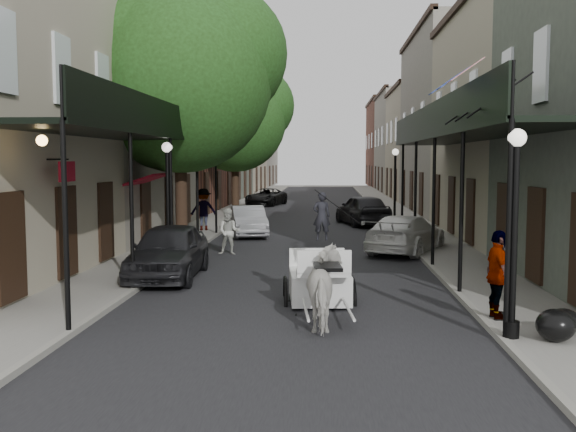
# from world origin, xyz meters

# --- Properties ---
(ground) EXTENTS (140.00, 140.00, 0.00)m
(ground) POSITION_xyz_m (0.00, 0.00, 0.00)
(ground) COLOR gray
(ground) RESTS_ON ground
(road) EXTENTS (8.00, 90.00, 0.01)m
(road) POSITION_xyz_m (0.00, 20.00, 0.01)
(road) COLOR black
(road) RESTS_ON ground
(sidewalk_left) EXTENTS (2.20, 90.00, 0.12)m
(sidewalk_left) POSITION_xyz_m (-5.00, 20.00, 0.06)
(sidewalk_left) COLOR gray
(sidewalk_left) RESTS_ON ground
(sidewalk_right) EXTENTS (2.20, 90.00, 0.12)m
(sidewalk_right) POSITION_xyz_m (5.00, 20.00, 0.06)
(sidewalk_right) COLOR gray
(sidewalk_right) RESTS_ON ground
(building_row_left) EXTENTS (5.00, 80.00, 10.50)m
(building_row_left) POSITION_xyz_m (-8.60, 30.00, 5.25)
(building_row_left) COLOR #9F967F
(building_row_left) RESTS_ON ground
(building_row_right) EXTENTS (5.00, 80.00, 10.50)m
(building_row_right) POSITION_xyz_m (8.60, 30.00, 5.25)
(building_row_right) COLOR gray
(building_row_right) RESTS_ON ground
(gallery_left) EXTENTS (2.20, 18.05, 4.88)m
(gallery_left) POSITION_xyz_m (-4.79, 6.98, 4.05)
(gallery_left) COLOR black
(gallery_left) RESTS_ON sidewalk_left
(gallery_right) EXTENTS (2.20, 18.05, 4.88)m
(gallery_right) POSITION_xyz_m (4.79, 6.98, 4.05)
(gallery_right) COLOR black
(gallery_right) RESTS_ON sidewalk_right
(tree_near) EXTENTS (7.31, 6.80, 9.63)m
(tree_near) POSITION_xyz_m (-4.20, 10.18, 6.49)
(tree_near) COLOR #382619
(tree_near) RESTS_ON sidewalk_left
(tree_far) EXTENTS (6.45, 6.00, 8.61)m
(tree_far) POSITION_xyz_m (-4.25, 24.18, 5.84)
(tree_far) COLOR #382619
(tree_far) RESTS_ON sidewalk_left
(lamppost_right_near) EXTENTS (0.32, 0.32, 3.71)m
(lamppost_right_near) POSITION_xyz_m (4.10, -2.00, 2.05)
(lamppost_right_near) COLOR black
(lamppost_right_near) RESTS_ON sidewalk_right
(lamppost_left) EXTENTS (0.32, 0.32, 3.71)m
(lamppost_left) POSITION_xyz_m (-4.10, 6.00, 2.05)
(lamppost_left) COLOR black
(lamppost_left) RESTS_ON sidewalk_left
(lamppost_right_far) EXTENTS (0.32, 0.32, 3.71)m
(lamppost_right_far) POSITION_xyz_m (4.10, 18.00, 2.05)
(lamppost_right_far) COLOR black
(lamppost_right_far) RESTS_ON sidewalk_right
(horse) EXTENTS (1.01, 1.92, 1.56)m
(horse) POSITION_xyz_m (0.83, -1.00, 0.78)
(horse) COLOR silver
(horse) RESTS_ON ground
(carriage) EXTENTS (1.74, 2.41, 2.61)m
(carriage) POSITION_xyz_m (0.60, 1.42, 1.02)
(carriage) COLOR black
(carriage) RESTS_ON ground
(pedestrian_walking) EXTENTS (0.78, 0.61, 1.60)m
(pedestrian_walking) POSITION_xyz_m (-2.59, 8.47, 0.80)
(pedestrian_walking) COLOR beige
(pedestrian_walking) RESTS_ON ground
(pedestrian_sidewalk_left) EXTENTS (1.33, 0.92, 1.88)m
(pedestrian_sidewalk_left) POSITION_xyz_m (-4.76, 15.11, 1.06)
(pedestrian_sidewalk_left) COLOR gray
(pedestrian_sidewalk_left) RESTS_ON sidewalk_left
(pedestrian_sidewalk_right) EXTENTS (0.52, 1.08, 1.78)m
(pedestrian_sidewalk_right) POSITION_xyz_m (4.20, -0.64, 1.01)
(pedestrian_sidewalk_right) COLOR gray
(pedestrian_sidewalk_right) RESTS_ON sidewalk_right
(car_left_near) EXTENTS (1.95, 4.54, 1.53)m
(car_left_near) POSITION_xyz_m (-3.60, 4.00, 0.76)
(car_left_near) COLOR black
(car_left_near) RESTS_ON ground
(car_left_mid) EXTENTS (2.19, 4.13, 1.29)m
(car_left_mid) POSITION_xyz_m (-2.60, 14.00, 0.65)
(car_left_mid) COLOR #A3A3A8
(car_left_mid) RESTS_ON ground
(car_left_far) EXTENTS (3.03, 4.82, 1.24)m
(car_left_far) POSITION_xyz_m (-3.60, 32.66, 0.62)
(car_left_far) COLOR black
(car_left_far) RESTS_ON ground
(car_right_near) EXTENTS (3.63, 4.98, 1.34)m
(car_right_near) POSITION_xyz_m (3.60, 9.36, 0.67)
(car_right_near) COLOR silver
(car_right_near) RESTS_ON ground
(car_right_far) EXTENTS (2.96, 4.93, 1.57)m
(car_right_far) POSITION_xyz_m (2.60, 19.00, 0.79)
(car_right_far) COLOR black
(car_right_far) RESTS_ON ground
(trash_bags) EXTENTS (0.93, 1.08, 0.57)m
(trash_bags) POSITION_xyz_m (4.92, -2.03, 0.39)
(trash_bags) COLOR black
(trash_bags) RESTS_ON sidewalk_right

